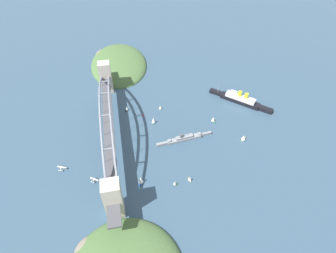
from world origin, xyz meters
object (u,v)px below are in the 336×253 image
seaplane_taxiing_near_bridge (94,180)px  small_boat_6 (127,108)px  channel_marker_buoy (143,115)px  small_boat_2 (244,138)px  harbor_arch_bridge (108,123)px  small_boat_0 (213,119)px  ocean_liner (240,99)px  small_boat_3 (190,179)px  naval_cruiser (184,138)px  seaplane_second_in_formation (62,168)px  small_boat_4 (141,180)px  small_boat_7 (175,183)px  small_boat_1 (154,120)px  small_boat_5 (160,107)px

seaplane_taxiing_near_bridge → small_boat_6: 132.94m
channel_marker_buoy → small_boat_2: bearing=59.0°
harbor_arch_bridge → small_boat_0: (-6.14, 148.48, -24.40)m
ocean_liner → small_boat_2: ocean_liner is taller
small_boat_2 → small_boat_3: 102.42m
small_boat_6 → naval_cruiser: bearing=42.2°
seaplane_second_in_formation → small_boat_3: size_ratio=1.45×
small_boat_6 → small_boat_4: bearing=2.0°
small_boat_2 → small_boat_7: small_boat_2 is taller
harbor_arch_bridge → naval_cruiser: 103.00m
small_boat_6 → channel_marker_buoy: (16.96, 22.62, -2.56)m
harbor_arch_bridge → naval_cruiser: size_ratio=3.66×
naval_cruiser → channel_marker_buoy: naval_cruiser is taller
small_boat_1 → small_boat_7: (111.28, 7.50, -1.60)m
channel_marker_buoy → small_boat_1: bearing=34.6°
harbor_arch_bridge → naval_cruiser: bearing=77.1°
naval_cruiser → small_boat_2: (15.70, 80.02, 1.36)m
small_boat_4 → small_boat_7: size_ratio=1.62×
small_boat_0 → small_boat_6: small_boat_0 is taller
small_boat_1 → small_boat_6: small_boat_1 is taller
naval_cruiser → small_boat_0: 58.57m
ocean_liner → small_boat_3: (129.84, -116.12, -1.80)m
small_boat_3 → channel_marker_buoy: size_ratio=2.91×
harbor_arch_bridge → small_boat_5: bearing=122.3°
ocean_liner → naval_cruiser: size_ratio=1.02×
small_boat_0 → small_boat_5: 83.00m
seaplane_taxiing_near_bridge → small_boat_6: small_boat_6 is taller
seaplane_taxiing_near_bridge → small_boat_5: (-115.96, 100.76, 1.40)m
ocean_liner → small_boat_7: (132.29, -134.98, -2.03)m
seaplane_taxiing_near_bridge → naval_cruiser: bearing=110.4°
small_boat_3 → channel_marker_buoy: (-128.00, -39.58, -2.68)m
seaplane_taxiing_near_bridge → small_boat_0: small_boat_0 is taller
naval_cruiser → small_boat_4: naval_cruiser is taller
harbor_arch_bridge → small_boat_1: harbor_arch_bridge is taller
small_boat_0 → small_boat_5: small_boat_0 is taller
channel_marker_buoy → small_boat_4: bearing=-8.5°
seaplane_second_in_formation → small_boat_6: size_ratio=1.47×
naval_cruiser → seaplane_taxiing_near_bridge: size_ratio=7.59×
naval_cruiser → small_boat_7: naval_cruiser is taller
seaplane_taxiing_near_bridge → small_boat_4: bearing=76.4°
seaplane_second_in_formation → small_boat_7: small_boat_7 is taller
harbor_arch_bridge → seaplane_second_in_formation: size_ratio=25.01×
naval_cruiser → small_boat_2: size_ratio=8.40×
small_boat_0 → small_boat_4: 145.92m
naval_cruiser → small_boat_6: bearing=-137.8°
ocean_liner → small_boat_3: ocean_liner is taller
naval_cruiser → small_boat_4: (58.05, -66.32, 2.77)m
small_boat_1 → small_boat_2: bearing=63.3°
seaplane_taxiing_near_bridge → small_boat_3: size_ratio=1.31×
small_boat_3 → small_boat_5: (-137.64, -11.16, -0.29)m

